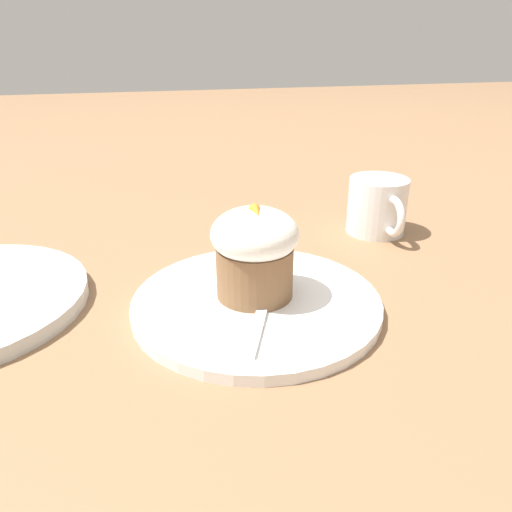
{
  "coord_description": "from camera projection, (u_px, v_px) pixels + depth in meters",
  "views": [
    {
      "loc": [
        0.42,
        -0.11,
        0.25
      ],
      "look_at": [
        -0.01,
        0.0,
        0.05
      ],
      "focal_mm": 35.0,
      "sensor_mm": 36.0,
      "label": 1
    }
  ],
  "objects": [
    {
      "name": "ground_plane",
      "position": [
        256.0,
        308.0,
        0.5
      ],
      "size": [
        4.0,
        4.0,
        0.0
      ],
      "primitive_type": "plane",
      "color": "#846042"
    },
    {
      "name": "dessert_plate",
      "position": [
        256.0,
        303.0,
        0.5
      ],
      "size": [
        0.25,
        0.25,
        0.01
      ],
      "color": "white",
      "rests_on": "ground_plane"
    },
    {
      "name": "carrot_cake",
      "position": [
        256.0,
        251.0,
        0.48
      ],
      "size": [
        0.09,
        0.09,
        0.1
      ],
      "color": "brown",
      "rests_on": "dessert_plate"
    },
    {
      "name": "spoon",
      "position": [
        265.0,
        298.0,
        0.49
      ],
      "size": [
        0.13,
        0.08,
        0.01
      ],
      "color": "silver",
      "rests_on": "dessert_plate"
    },
    {
      "name": "coffee_cup",
      "position": [
        378.0,
        206.0,
        0.67
      ],
      "size": [
        0.11,
        0.08,
        0.08
      ],
      "color": "white",
      "rests_on": "ground_plane"
    }
  ]
}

